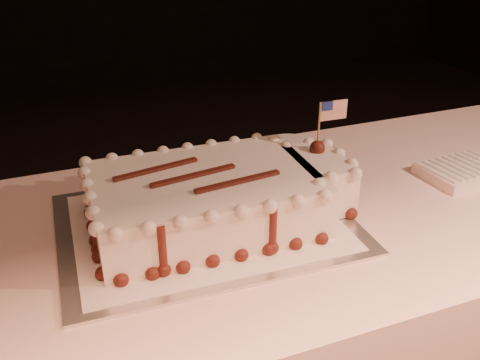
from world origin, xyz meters
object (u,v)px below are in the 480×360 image
object	(u,v)px
cake_board	(206,224)
sheet_cake	(220,196)
banquet_table	(353,313)
napkin_stack	(461,171)
side_plate	(290,146)

from	to	relation	value
cake_board	sheet_cake	distance (m)	0.07
banquet_table	napkin_stack	size ratio (longest dim) A/B	11.40
side_plate	banquet_table	bearing A→B (deg)	-79.83
cake_board	side_plate	bearing A→B (deg)	43.00
banquet_table	side_plate	world-z (taller)	side_plate
banquet_table	cake_board	bearing A→B (deg)	178.95
cake_board	side_plate	world-z (taller)	side_plate
banquet_table	sheet_cake	size ratio (longest dim) A/B	4.03
sheet_cake	napkin_stack	bearing A→B (deg)	-1.35
sheet_cake	side_plate	bearing A→B (deg)	43.84
sheet_cake	banquet_table	bearing A→B (deg)	-1.00
banquet_table	side_plate	xyz separation A→B (m)	(-0.06, 0.32, 0.38)
cake_board	banquet_table	bearing A→B (deg)	0.97
sheet_cake	napkin_stack	size ratio (longest dim) A/B	2.83
banquet_table	cake_board	size ratio (longest dim) A/B	3.87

